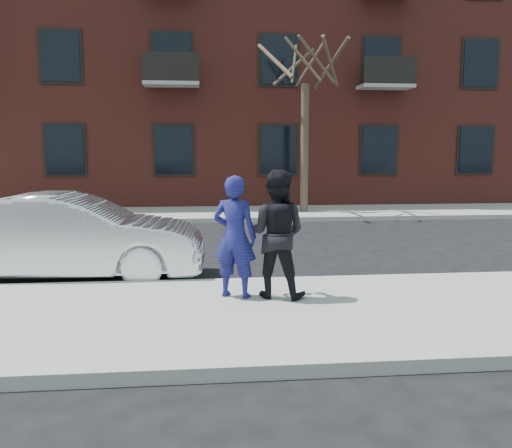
{
  "coord_description": "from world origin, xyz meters",
  "views": [
    {
      "loc": [
        1.03,
        -6.88,
        2.18
      ],
      "look_at": [
        1.78,
        0.4,
        1.19
      ],
      "focal_mm": 38.0,
      "sensor_mm": 36.0,
      "label": 1
    }
  ],
  "objects": [
    {
      "name": "man_hoodie",
      "position": [
        1.5,
        0.5,
        1.0
      ],
      "size": [
        0.73,
        0.61,
        1.7
      ],
      "rotation": [
        0.0,
        0.0,
        2.75
      ],
      "color": "navy",
      "rests_on": "near_sidewalk"
    },
    {
      "name": "far_sidewalk",
      "position": [
        0.0,
        11.25,
        0.07
      ],
      "size": [
        50.0,
        3.5,
        0.15
      ],
      "primitive_type": "cube",
      "color": "gray",
      "rests_on": "ground"
    },
    {
      "name": "far_curb",
      "position": [
        0.0,
        9.45,
        0.07
      ],
      "size": [
        50.0,
        0.1,
        0.15
      ],
      "primitive_type": "cube",
      "color": "#999691",
      "rests_on": "ground"
    },
    {
      "name": "near_sidewalk",
      "position": [
        0.0,
        -0.25,
        0.07
      ],
      "size": [
        50.0,
        3.5,
        0.15
      ],
      "primitive_type": "cube",
      "color": "gray",
      "rests_on": "ground"
    },
    {
      "name": "silver_sedan",
      "position": [
        -1.15,
        2.42,
        0.73
      ],
      "size": [
        4.5,
        1.71,
        1.47
      ],
      "primitive_type": "imported",
      "rotation": [
        0.0,
        0.0,
        1.53
      ],
      "color": "silver",
      "rests_on": "ground"
    },
    {
      "name": "man_peacoat",
      "position": [
        2.07,
        0.46,
        1.04
      ],
      "size": [
        1.04,
        0.93,
        1.77
      ],
      "rotation": [
        0.0,
        0.0,
        2.78
      ],
      "color": "black",
      "rests_on": "near_sidewalk"
    },
    {
      "name": "street_tree",
      "position": [
        4.5,
        11.0,
        5.52
      ],
      "size": [
        3.6,
        3.6,
        6.8
      ],
      "color": "#33271E",
      "rests_on": "far_sidewalk"
    },
    {
      "name": "apartment_building",
      "position": [
        2.0,
        18.0,
        6.16
      ],
      "size": [
        24.3,
        10.3,
        12.3
      ],
      "color": "maroon",
      "rests_on": "ground"
    },
    {
      "name": "ground",
      "position": [
        0.0,
        0.0,
        0.0
      ],
      "size": [
        100.0,
        100.0,
        0.0
      ],
      "primitive_type": "plane",
      "color": "black",
      "rests_on": "ground"
    },
    {
      "name": "near_curb",
      "position": [
        0.0,
        1.55,
        0.07
      ],
      "size": [
        50.0,
        0.1,
        0.15
      ],
      "primitive_type": "cube",
      "color": "#999691",
      "rests_on": "ground"
    }
  ]
}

